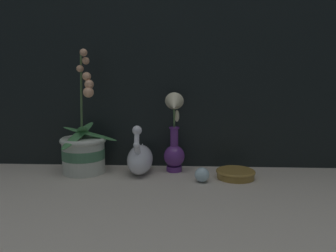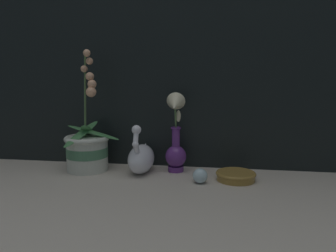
# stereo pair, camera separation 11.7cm
# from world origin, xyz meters

# --- Properties ---
(ground_plane) EXTENTS (2.80, 2.80, 0.00)m
(ground_plane) POSITION_xyz_m (0.00, 0.00, 0.00)
(ground_plane) COLOR #BCB2A3
(window_backdrop) EXTENTS (2.80, 0.03, 1.20)m
(window_backdrop) POSITION_xyz_m (0.00, 0.28, 0.60)
(window_backdrop) COLOR black
(window_backdrop) RESTS_ON ground_plane
(orchid_potted_plant) EXTENTS (0.21, 0.24, 0.46)m
(orchid_potted_plant) POSITION_xyz_m (-0.29, 0.16, 0.09)
(orchid_potted_plant) COLOR beige
(orchid_potted_plant) RESTS_ON ground_plane
(swan_figurine) EXTENTS (0.09, 0.20, 0.19)m
(swan_figurine) POSITION_xyz_m (-0.07, 0.16, 0.06)
(swan_figurine) COLOR white
(swan_figurine) RESTS_ON ground_plane
(blue_vase) EXTENTS (0.08, 0.11, 0.30)m
(blue_vase) POSITION_xyz_m (0.06, 0.19, 0.13)
(blue_vase) COLOR #602D7F
(blue_vase) RESTS_ON ground_plane
(glass_sphere) EXTENTS (0.05, 0.05, 0.05)m
(glass_sphere) POSITION_xyz_m (0.15, 0.07, 0.03)
(glass_sphere) COLOR silver
(glass_sphere) RESTS_ON ground_plane
(amber_dish) EXTENTS (0.14, 0.14, 0.03)m
(amber_dish) POSITION_xyz_m (0.28, 0.12, 0.02)
(amber_dish) COLOR olive
(amber_dish) RESTS_ON ground_plane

